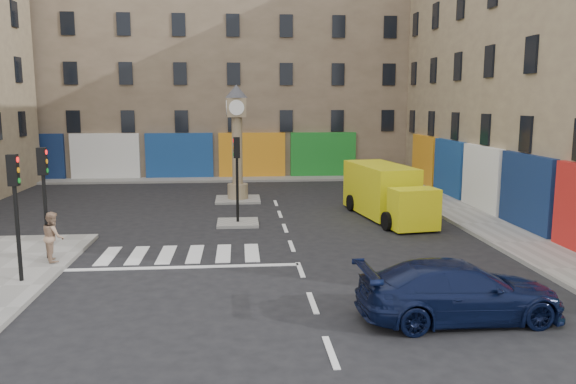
{
  "coord_description": "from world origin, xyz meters",
  "views": [
    {
      "loc": [
        -1.9,
        -16.2,
        5.32
      ],
      "look_at": [
        -0.11,
        4.31,
        2.0
      ],
      "focal_mm": 35.0,
      "sensor_mm": 36.0,
      "label": 1
    }
  ],
  "objects": [
    {
      "name": "traffic_light_left_near",
      "position": [
        -8.3,
        0.2,
        2.62
      ],
      "size": [
        0.28,
        0.22,
        3.7
      ],
      "color": "black",
      "rests_on": "sidewalk_left"
    },
    {
      "name": "island_near",
      "position": [
        -2.0,
        8.0,
        0.06
      ],
      "size": [
        1.8,
        1.8,
        0.12
      ],
      "primitive_type": "cube",
      "color": "gray",
      "rests_on": "ground"
    },
    {
      "name": "sidewalk_right",
      "position": [
        8.7,
        10.0,
        0.07
      ],
      "size": [
        2.6,
        30.0,
        0.15
      ],
      "primitive_type": "cube",
      "color": "gray",
      "rests_on": "ground"
    },
    {
      "name": "traffic_light_left_far",
      "position": [
        -8.3,
        2.6,
        2.62
      ],
      "size": [
        0.28,
        0.22,
        3.7
      ],
      "color": "black",
      "rests_on": "sidewalk_left"
    },
    {
      "name": "traffic_light_island",
      "position": [
        -2.0,
        8.0,
        2.59
      ],
      "size": [
        0.28,
        0.22,
        3.7
      ],
      "color": "black",
      "rests_on": "island_near"
    },
    {
      "name": "clock_pillar",
      "position": [
        -2.0,
        14.0,
        3.55
      ],
      "size": [
        1.2,
        1.2,
        6.1
      ],
      "color": "#9B8966",
      "rests_on": "island_far"
    },
    {
      "name": "sidewalk_far",
      "position": [
        -4.0,
        22.2,
        0.07
      ],
      "size": [
        32.0,
        2.4,
        0.15
      ],
      "primitive_type": "cube",
      "color": "gray",
      "rests_on": "ground"
    },
    {
      "name": "building_far",
      "position": [
        -4.0,
        28.0,
        8.5
      ],
      "size": [
        32.0,
        10.0,
        17.0
      ],
      "primitive_type": "cube",
      "color": "#836F57",
      "rests_on": "ground"
    },
    {
      "name": "ground",
      "position": [
        0.0,
        0.0,
        0.0
      ],
      "size": [
        120.0,
        120.0,
        0.0
      ],
      "primitive_type": "plane",
      "color": "black",
      "rests_on": "ground"
    },
    {
      "name": "island_far",
      "position": [
        -2.0,
        14.0,
        0.06
      ],
      "size": [
        2.4,
        2.4,
        0.12
      ],
      "primitive_type": "cube",
      "color": "gray",
      "rests_on": "ground"
    },
    {
      "name": "pedestrian_tan",
      "position": [
        -8.0,
        2.24,
        0.97
      ],
      "size": [
        0.9,
        0.98,
        1.64
      ],
      "primitive_type": "imported",
      "rotation": [
        0.0,
        0.0,
        2.0
      ],
      "color": "#A07D62",
      "rests_on": "sidewalk_left"
    },
    {
      "name": "navy_sedan",
      "position": [
        3.44,
        -3.43,
        0.73
      ],
      "size": [
        5.11,
        2.22,
        1.46
      ],
      "primitive_type": "imported",
      "rotation": [
        0.0,
        0.0,
        1.61
      ],
      "color": "black",
      "rests_on": "ground"
    },
    {
      "name": "yellow_van",
      "position": [
        4.82,
        8.87,
        1.19
      ],
      "size": [
        2.99,
        6.81,
        2.4
      ],
      "rotation": [
        0.0,
        0.0,
        0.15
      ],
      "color": "yellow",
      "rests_on": "ground"
    }
  ]
}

